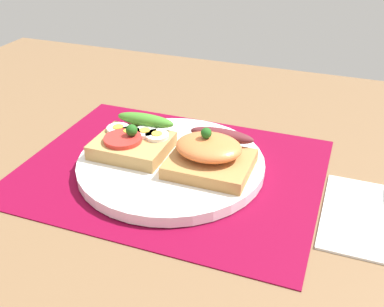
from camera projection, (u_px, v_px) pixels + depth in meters
ground_plane at (172, 180)px, 62.28cm from camera, size 120.00×90.00×3.20cm
placemat at (171, 169)px, 61.40cm from camera, size 39.74×31.18×0.30cm
plate at (171, 164)px, 60.96cm from camera, size 25.05×25.05×1.43cm
sandwich_egg_tomato at (134, 140)px, 62.03cm from camera, size 9.89×9.87×4.15cm
sandwich_salmon at (211, 153)px, 58.02cm from camera, size 10.47×10.35×5.57cm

